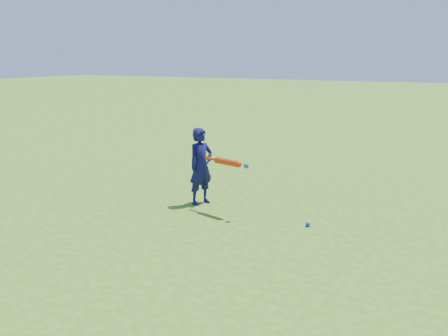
# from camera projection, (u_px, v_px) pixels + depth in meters

# --- Properties ---
(ground) EXTENTS (80.00, 80.00, 0.00)m
(ground) POSITION_uv_depth(u_px,v_px,m) (202.00, 195.00, 8.31)
(ground) COLOR #3D6F1A
(ground) RESTS_ON ground
(child) EXTENTS (0.42, 0.51, 1.19)m
(child) POSITION_uv_depth(u_px,v_px,m) (201.00, 166.00, 7.69)
(child) COLOR #0F0F48
(child) RESTS_ON ground
(ground_ball_blue) EXTENTS (0.07, 0.07, 0.07)m
(ground_ball_blue) POSITION_uv_depth(u_px,v_px,m) (308.00, 224.00, 6.74)
(ground_ball_blue) COLOR #0D29E9
(ground_ball_blue) RESTS_ON ground
(bat_swing) EXTENTS (0.81, 0.30, 0.10)m
(bat_swing) POSITION_uv_depth(u_px,v_px,m) (229.00, 162.00, 7.17)
(bat_swing) COLOR red
(bat_swing) RESTS_ON ground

